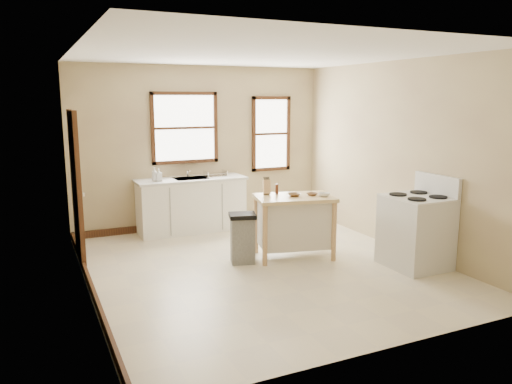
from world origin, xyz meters
TOP-DOWN VIEW (x-y plane):
  - floor at (0.00, 0.00)m, footprint 5.00×5.00m
  - ceiling at (0.00, 0.00)m, footprint 5.00×5.00m
  - wall_back at (0.00, 2.50)m, footprint 4.50×0.04m
  - wall_left at (-2.25, 0.00)m, footprint 0.04×5.00m
  - wall_right at (2.25, 0.00)m, footprint 0.04×5.00m
  - window_main at (-0.30, 2.48)m, footprint 1.17×0.06m
  - window_side at (1.35, 2.48)m, footprint 0.77×0.06m
  - door_left at (-2.21, 1.30)m, footprint 0.06×0.90m
  - baseboard_back at (0.00, 2.47)m, footprint 4.50×0.04m
  - baseboard_left at (-2.22, 0.00)m, footprint 0.04×5.00m
  - sink_counter at (-0.30, 2.20)m, footprint 1.86×0.62m
  - faucet at (-0.30, 2.38)m, footprint 0.03×0.03m
  - soap_bottle_a at (-0.93, 2.14)m, footprint 0.11×0.11m
  - soap_bottle_b at (-0.86, 2.13)m, footprint 0.10×0.10m
  - dish_rack at (0.14, 2.19)m, footprint 0.45×0.40m
  - kitchen_island at (0.60, 0.22)m, footprint 1.22×0.92m
  - knife_block at (0.30, 0.50)m, footprint 0.13×0.13m
  - pepper_grinder at (0.43, 0.45)m, footprint 0.06×0.06m
  - bowl_a at (0.59, 0.21)m, footprint 0.21×0.21m
  - bowl_b at (0.85, 0.15)m, footprint 0.19×0.19m
  - bowl_c at (0.96, 0.02)m, footprint 0.16×0.16m
  - trash_bin at (-0.17, 0.29)m, footprint 0.43×0.39m
  - gas_stove at (1.88, -0.83)m, footprint 0.78×0.79m

SIDE VIEW (x-z plane):
  - floor at x=0.00m, z-range 0.00..0.00m
  - baseboard_back at x=0.00m, z-range 0.00..0.12m
  - baseboard_left at x=-2.22m, z-range 0.00..0.12m
  - trash_bin at x=-0.17m, z-range 0.00..0.70m
  - kitchen_island at x=0.60m, z-range 0.00..0.89m
  - sink_counter at x=-0.30m, z-range 0.00..0.92m
  - gas_stove at x=1.88m, z-range 0.00..1.24m
  - bowl_b at x=0.85m, z-range 0.89..0.93m
  - bowl_a at x=0.59m, z-range 0.89..0.93m
  - bowl_c at x=0.96m, z-range 0.89..0.94m
  - pepper_grinder at x=0.43m, z-range 0.89..1.04m
  - dish_rack at x=0.14m, z-range 0.92..1.01m
  - knife_block at x=0.30m, z-range 0.89..1.09m
  - soap_bottle_b at x=-0.86m, z-range 0.92..1.12m
  - faucet at x=-0.30m, z-range 0.92..1.14m
  - soap_bottle_a at x=-0.93m, z-range 0.92..1.14m
  - door_left at x=-2.21m, z-range 0.00..2.10m
  - wall_back at x=0.00m, z-range 0.00..2.80m
  - wall_left at x=-2.25m, z-range 0.00..2.80m
  - wall_right at x=2.25m, z-range 0.00..2.80m
  - window_side at x=1.35m, z-range 0.92..2.29m
  - window_main at x=-0.30m, z-range 1.14..2.36m
  - ceiling at x=0.00m, z-range 2.80..2.80m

